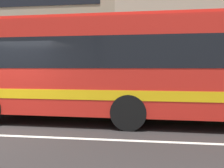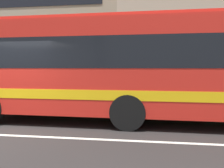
{
  "view_description": "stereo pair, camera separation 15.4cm",
  "coord_description": "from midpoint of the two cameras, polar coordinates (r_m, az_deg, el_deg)",
  "views": [
    {
      "loc": [
        4.13,
        -6.54,
        1.75
      ],
      "look_at": [
        2.79,
        2.15,
        1.22
      ],
      "focal_mm": 44.76,
      "sensor_mm": 36.0,
      "label": 1
    },
    {
      "loc": [
        4.29,
        -6.51,
        1.75
      ],
      "look_at": [
        2.79,
        2.15,
        1.22
      ],
      "focal_mm": 44.76,
      "sensor_mm": 36.0,
      "label": 2
    }
  ],
  "objects": [
    {
      "name": "hedge_row_far",
      "position": [
        12.34,
        5.53,
        -2.21
      ],
      "size": [
        12.15,
        1.1,
        1.08
      ],
      "primitive_type": "cube",
      "color": "#215726",
      "rests_on": "ground_plane"
    },
    {
      "name": "apartment_block_left",
      "position": [
        25.11,
        -20.85,
        11.81
      ],
      "size": [
        20.5,
        11.89,
        11.01
      ],
      "color": "tan",
      "rests_on": "ground_plane"
    },
    {
      "name": "transit_bus",
      "position": [
        8.74,
        9.75,
        3.75
      ],
      "size": [
        12.15,
        2.85,
        3.27
      ],
      "color": "red",
      "rests_on": "ground_plane"
    }
  ]
}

